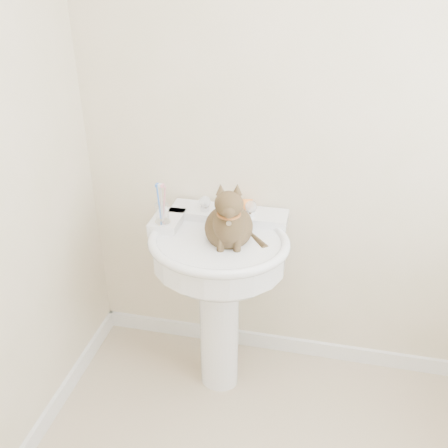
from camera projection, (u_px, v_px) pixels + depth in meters
The scene contains 7 objects.
wall_back at pixel (320, 131), 2.13m from camera, with size 2.20×0.00×2.50m, color beige, non-canonical shape.
baseboard_back at pixel (299, 346), 2.71m from camera, with size 2.20×0.02×0.09m, color white.
pedestal_sink at pixel (219, 268), 2.23m from camera, with size 0.63×0.62×0.87m.
faucet at pixel (227, 206), 2.25m from camera, with size 0.28×0.12×0.14m.
soap_bar at pixel (243, 204), 2.33m from camera, with size 0.09×0.06×0.03m, color orange.
toothbrush_cup at pixel (162, 213), 2.18m from camera, with size 0.07×0.07×0.18m.
cat at pixel (229, 224), 2.10m from camera, with size 0.23×0.29×0.42m.
Camera 1 is at (0.04, -1.00, 1.93)m, focal length 40.00 mm.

